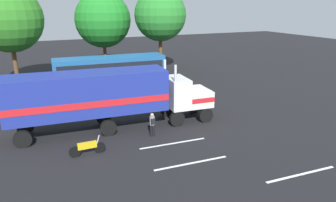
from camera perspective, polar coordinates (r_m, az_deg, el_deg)
ground_plane at (r=23.56m, az=3.42°, el=-3.38°), size 120.00×120.00×0.00m
lane_stripe_near at (r=19.56m, az=0.94°, el=-7.93°), size 4.40×0.41×0.01m
lane_stripe_mid at (r=17.37m, az=4.39°, el=-11.52°), size 4.40×0.40×0.01m
lane_stripe_far at (r=17.73m, az=23.64°, el=-12.45°), size 4.40×0.41×0.01m
semi_truck at (r=21.27m, az=-11.59°, el=1.11°), size 14.31×3.60×4.50m
person_bystander at (r=20.25m, az=-2.95°, el=-4.28°), size 0.34×0.46×1.63m
parked_bus at (r=31.65m, az=-10.72°, el=5.74°), size 11.13×3.17×3.40m
motorcycle at (r=18.60m, az=-14.82°, el=-8.37°), size 2.11×0.24×1.12m
tree_left at (r=41.37m, az=-12.09°, el=14.64°), size 7.13×7.13×10.08m
tree_center at (r=34.98m, az=-27.68°, el=13.46°), size 6.66×6.66×10.40m
tree_right at (r=39.14m, az=-1.46°, el=15.76°), size 6.41×6.41×10.35m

